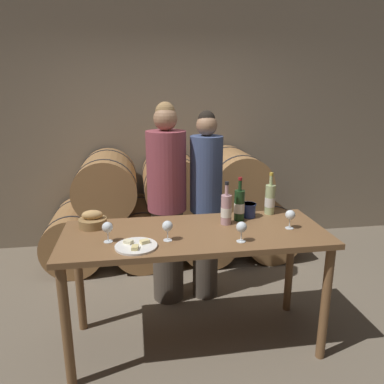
{
  "coord_description": "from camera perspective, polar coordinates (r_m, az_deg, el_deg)",
  "views": [
    {
      "loc": [
        -0.4,
        -2.43,
        1.89
      ],
      "look_at": [
        0.0,
        0.15,
        1.16
      ],
      "focal_mm": 35.0,
      "sensor_mm": 36.0,
      "label": 1
    }
  ],
  "objects": [
    {
      "name": "barrel_stack",
      "position": [
        4.21,
        -2.96,
        -2.67
      ],
      "size": [
        2.77,
        0.9,
        1.22
      ],
      "color": "#9E7042",
      "rests_on": "ground_plane"
    },
    {
      "name": "wine_bottle_red",
      "position": [
        2.86,
        7.23,
        -2.01
      ],
      "size": [
        0.08,
        0.08,
        0.34
      ],
      "color": "#193819",
      "rests_on": "tasting_table"
    },
    {
      "name": "stone_wall_back",
      "position": [
        4.58,
        -3.91,
        12.06
      ],
      "size": [
        10.0,
        0.12,
        3.2
      ],
      "color": "gray",
      "rests_on": "ground_plane"
    },
    {
      "name": "wine_bottle_rose",
      "position": [
        2.77,
        5.24,
        -2.66
      ],
      "size": [
        0.08,
        0.08,
        0.32
      ],
      "color": "#BC8E93",
      "rests_on": "tasting_table"
    },
    {
      "name": "wine_bottle_white",
      "position": [
        3.04,
        11.79,
        -1.11
      ],
      "size": [
        0.08,
        0.08,
        0.34
      ],
      "color": "#ADBC7F",
      "rests_on": "tasting_table"
    },
    {
      "name": "ground_plane",
      "position": [
        3.1,
        0.45,
        -21.8
      ],
      "size": [
        10.0,
        10.0,
        0.0
      ],
      "primitive_type": "plane",
      "color": "#726654"
    },
    {
      "name": "wine_glass_right",
      "position": [
        2.77,
        14.74,
        -3.48
      ],
      "size": [
        0.07,
        0.07,
        0.14
      ],
      "color": "white",
      "rests_on": "tasting_table"
    },
    {
      "name": "cheese_plate",
      "position": [
        2.43,
        -8.51,
        -8.11
      ],
      "size": [
        0.27,
        0.27,
        0.04
      ],
      "color": "white",
      "rests_on": "tasting_table"
    },
    {
      "name": "wine_glass_left",
      "position": [
        2.47,
        -3.76,
        -5.28
      ],
      "size": [
        0.07,
        0.07,
        0.14
      ],
      "color": "white",
      "rests_on": "tasting_table"
    },
    {
      "name": "bread_basket",
      "position": [
        2.81,
        -14.9,
        -4.24
      ],
      "size": [
        0.2,
        0.2,
        0.13
      ],
      "color": "olive",
      "rests_on": "tasting_table"
    },
    {
      "name": "wine_glass_far_left",
      "position": [
        2.51,
        -12.76,
        -5.35
      ],
      "size": [
        0.07,
        0.07,
        0.14
      ],
      "color": "white",
      "rests_on": "tasting_table"
    },
    {
      "name": "person_left",
      "position": [
        3.26,
        -3.83,
        -1.8
      ],
      "size": [
        0.34,
        0.34,
        1.78
      ],
      "color": "#4C4238",
      "rests_on": "ground_plane"
    },
    {
      "name": "wine_glass_center",
      "position": [
        2.47,
        7.55,
        -5.4
      ],
      "size": [
        0.07,
        0.07,
        0.14
      ],
      "color": "white",
      "rests_on": "tasting_table"
    },
    {
      "name": "tasting_table",
      "position": [
        2.69,
        0.49,
        -8.31
      ],
      "size": [
        1.86,
        0.73,
        0.91
      ],
      "color": "brown",
      "rests_on": "ground_plane"
    },
    {
      "name": "blue_crock",
      "position": [
        2.96,
        8.62,
        -2.65
      ],
      "size": [
        0.12,
        0.12,
        0.11
      ],
      "color": "navy",
      "rests_on": "tasting_table"
    },
    {
      "name": "person_right",
      "position": [
        3.31,
        2.13,
        -1.97
      ],
      "size": [
        0.28,
        0.28,
        1.7
      ],
      "color": "#4C4238",
      "rests_on": "ground_plane"
    }
  ]
}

